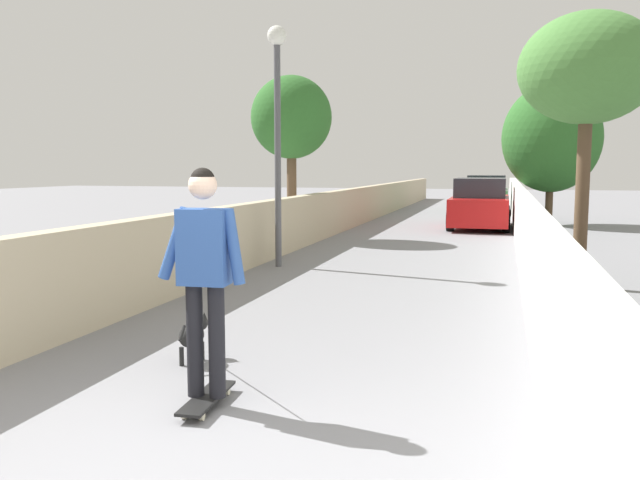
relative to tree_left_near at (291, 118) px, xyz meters
name	(u,v)px	position (x,y,z in m)	size (l,w,h in m)	color
ground_plane	(421,238)	(1.00, -3.28, -3.13)	(80.00, 80.00, 0.00)	gray
wall_left	(308,219)	(-1.00, -0.74, -2.53)	(48.00, 0.30, 1.20)	tan
fence_right	(524,223)	(-1.00, -5.82, -2.50)	(48.00, 0.30, 1.26)	silver
tree_left_near	(291,118)	(0.00, 0.00, 0.00)	(2.10, 2.10, 4.23)	brown
tree_right_mid	(588,70)	(-5.50, -6.53, 0.20)	(2.07, 2.07, 4.20)	brown
tree_right_far	(552,138)	(6.00, -6.78, -0.33)	(3.10, 3.10, 4.54)	brown
lamp_post	(277,104)	(-4.74, -1.29, -0.10)	(0.36, 0.36, 4.44)	#4C4C51
skateboard	(207,398)	(-11.78, -3.16, -3.06)	(0.81, 0.26, 0.08)	black
person_skateboarder	(204,264)	(-11.78, -3.16, -1.99)	(0.25, 0.71, 1.79)	black
dog	(193,334)	(-10.73, -2.52, -2.86)	(1.32, 0.77, 1.06)	black
car_near	(480,205)	(4.42, -4.67, -2.42)	(4.09, 1.80, 1.54)	#B71414
car_far	(486,195)	(11.79, -4.67, -2.42)	(3.94, 1.80, 1.54)	#336B38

